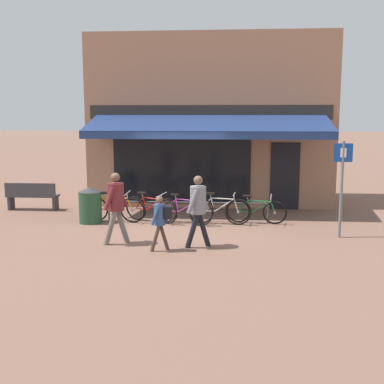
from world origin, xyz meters
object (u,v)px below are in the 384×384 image
at_px(bicycle_silver, 219,210).
at_px(pedestrian_second_adult, 116,201).
at_px(bicycle_red, 151,209).
at_px(bicycle_green, 256,211).
at_px(litter_bin, 90,205).
at_px(pedestrian_child, 161,217).
at_px(parking_sign, 342,179).
at_px(pedestrian_adult, 198,204).
at_px(bicycle_purple, 183,211).
at_px(park_bench, 32,196).
at_px(bicycle_orange, 114,208).

xyz_separation_m(bicycle_silver, pedestrian_second_adult, (-2.30, -2.22, 0.61)).
relative_size(bicycle_red, bicycle_green, 0.97).
bearing_deg(bicycle_red, litter_bin, -147.19).
relative_size(pedestrian_child, parking_sign, 0.52).
height_order(bicycle_green, pedestrian_adult, pedestrian_adult).
bearing_deg(parking_sign, pedestrian_child, -159.93).
height_order(bicycle_purple, bicycle_silver, bicycle_silver).
bearing_deg(bicycle_silver, litter_bin, -171.81).
height_order(pedestrian_child, park_bench, pedestrian_child).
height_order(bicycle_red, pedestrian_child, pedestrian_child).
xyz_separation_m(bicycle_orange, parking_sign, (5.86, -1.22, 1.05)).
bearing_deg(pedestrian_second_adult, bicycle_silver, -136.75).
distance_m(bicycle_silver, pedestrian_child, 2.98).
relative_size(bicycle_orange, pedestrian_second_adult, 1.08).
bearing_deg(litter_bin, bicycle_red, 7.30).
bearing_deg(bicycle_purple, pedestrian_adult, -56.67).
relative_size(bicycle_purple, parking_sign, 0.72).
height_order(bicycle_red, bicycle_green, bicycle_red).
height_order(pedestrian_second_adult, park_bench, pedestrian_second_adult).
height_order(bicycle_orange, park_bench, bicycle_orange).
xyz_separation_m(bicycle_green, pedestrian_second_adult, (-3.30, -2.37, 0.65)).
bearing_deg(bicycle_purple, parking_sign, 3.07).
distance_m(pedestrian_second_adult, park_bench, 5.17).
bearing_deg(bicycle_green, bicycle_red, -171.95).
bearing_deg(litter_bin, bicycle_silver, 1.73).
bearing_deg(bicycle_purple, bicycle_orange, -162.44).
xyz_separation_m(pedestrian_adult, litter_bin, (-3.12, 2.24, -0.49)).
distance_m(bicycle_red, litter_bin, 1.65).
xyz_separation_m(bicycle_silver, park_bench, (-5.87, 1.49, 0.07)).
relative_size(bicycle_red, bicycle_silver, 0.93).
bearing_deg(bicycle_orange, pedestrian_second_adult, -66.30).
bearing_deg(pedestrian_second_adult, park_bench, -46.79).
height_order(bicycle_orange, litter_bin, litter_bin).
bearing_deg(pedestrian_child, bicycle_red, -74.43).
relative_size(bicycle_orange, pedestrian_child, 1.48).
height_order(bicycle_red, litter_bin, litter_bin).
bearing_deg(pedestrian_adult, bicycle_green, -115.85).
relative_size(bicycle_purple, pedestrian_second_adult, 1.01).
bearing_deg(park_bench, bicycle_orange, -26.25).
distance_m(bicycle_silver, litter_bin, 3.54).
height_order(bicycle_silver, bicycle_green, bicycle_silver).
bearing_deg(bicycle_silver, park_bench, 172.20).
bearing_deg(park_bench, pedestrian_second_adult, -45.92).
relative_size(bicycle_red, parking_sign, 0.69).
height_order(pedestrian_adult, litter_bin, pedestrian_adult).
bearing_deg(parking_sign, litter_bin, 170.45).
xyz_separation_m(pedestrian_adult, parking_sign, (3.36, 1.15, 0.45)).
relative_size(bicycle_silver, pedestrian_adult, 1.06).
distance_m(bicycle_orange, park_bench, 3.30).
bearing_deg(bicycle_silver, pedestrian_second_adult, -129.62).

